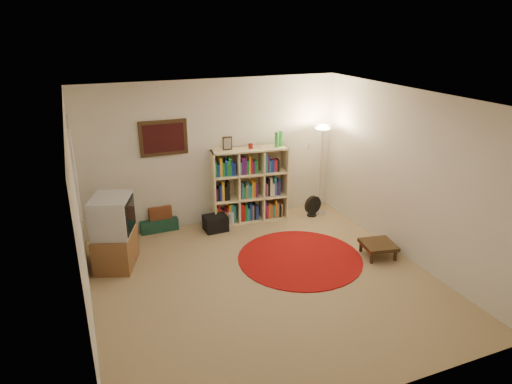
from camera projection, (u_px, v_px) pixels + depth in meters
room at (261, 196)px, 5.85m from camera, size 4.54×4.54×2.54m
bookshelf at (248, 186)px, 8.01m from camera, size 1.36×0.52×1.60m
floor_lamp at (322, 141)px, 8.03m from camera, size 0.41×0.41×1.67m
floor_fan at (313, 206)px, 8.33m from camera, size 0.35×0.21×0.39m
tv_stand at (114, 233)px, 6.53m from camera, size 0.72×0.86×1.07m
dvd_box at (121, 262)px, 6.68m from camera, size 0.35×0.32×0.10m
suitcase at (158, 223)px, 7.86m from camera, size 0.64×0.42×0.20m
wicker_basket at (159, 211)px, 7.80m from camera, size 0.39×0.28×0.22m
duffel_bag at (215, 223)px, 7.78m from camera, size 0.39×0.33×0.26m
paper_towel at (231, 219)px, 7.99m from camera, size 0.13×0.13×0.24m
red_rug at (300, 258)px, 6.88m from camera, size 1.88×1.88×0.02m
side_table at (378, 245)px, 6.90m from camera, size 0.55×0.55×0.22m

